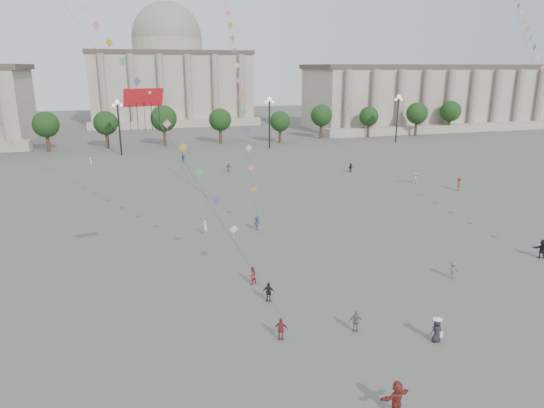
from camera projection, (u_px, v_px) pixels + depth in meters
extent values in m
plane|color=#514F4D|center=(341.00, 315.00, 33.76)|extent=(360.00, 360.00, 0.00)
cube|color=#A39889|center=(445.00, 98.00, 139.57)|extent=(80.00, 22.00, 16.00)
cube|color=#4B3F37|center=(448.00, 67.00, 137.22)|extent=(81.60, 22.44, 1.20)
cube|color=#A39889|center=(472.00, 127.00, 129.49)|extent=(84.00, 4.00, 2.00)
cube|color=#A39889|center=(170.00, 89.00, 151.00)|extent=(46.00, 30.00, 20.00)
cube|color=#4B3F37|center=(168.00, 53.00, 148.10)|extent=(46.92, 30.60, 1.20)
cube|color=#A39889|center=(177.00, 124.00, 137.77)|extent=(48.30, 4.00, 2.00)
cylinder|color=#A39889|center=(168.00, 47.00, 147.58)|extent=(21.00, 21.00, 5.00)
sphere|color=gray|center=(167.00, 38.00, 146.89)|extent=(21.00, 21.00, 21.00)
cylinder|color=#3C2C1E|center=(43.00, 144.00, 97.13)|extent=(0.70, 0.70, 3.52)
sphere|color=black|center=(41.00, 125.00, 96.12)|extent=(5.12, 5.12, 5.12)
cylinder|color=#3C2C1E|center=(106.00, 141.00, 100.38)|extent=(0.70, 0.70, 3.52)
sphere|color=black|center=(104.00, 123.00, 99.38)|extent=(5.12, 5.12, 5.12)
cylinder|color=#3C2C1E|center=(165.00, 139.00, 103.64)|extent=(0.70, 0.70, 3.52)
sphere|color=black|center=(164.00, 121.00, 102.63)|extent=(5.12, 5.12, 5.12)
cylinder|color=#3C2C1E|center=(220.00, 137.00, 106.89)|extent=(0.70, 0.70, 3.52)
sphere|color=black|center=(220.00, 120.00, 105.88)|extent=(5.12, 5.12, 5.12)
cylinder|color=#3C2C1E|center=(272.00, 135.00, 110.14)|extent=(0.70, 0.70, 3.52)
sphere|color=black|center=(272.00, 118.00, 109.13)|extent=(5.12, 5.12, 5.12)
cylinder|color=#3C2C1E|center=(321.00, 133.00, 113.39)|extent=(0.70, 0.70, 3.52)
sphere|color=black|center=(322.00, 117.00, 112.39)|extent=(5.12, 5.12, 5.12)
cylinder|color=#3C2C1E|center=(368.00, 131.00, 116.64)|extent=(0.70, 0.70, 3.52)
sphere|color=black|center=(369.00, 115.00, 115.64)|extent=(5.12, 5.12, 5.12)
cylinder|color=#3C2C1E|center=(412.00, 129.00, 119.90)|extent=(0.70, 0.70, 3.52)
sphere|color=black|center=(413.00, 114.00, 118.89)|extent=(5.12, 5.12, 5.12)
cylinder|color=#3C2C1E|center=(453.00, 127.00, 123.15)|extent=(0.70, 0.70, 3.52)
sphere|color=black|center=(455.00, 113.00, 122.14)|extent=(5.12, 5.12, 5.12)
cylinder|color=#262628|center=(119.00, 130.00, 92.93)|extent=(0.36, 0.36, 10.00)
sphere|color=#FFE5B2|center=(117.00, 102.00, 91.50)|extent=(0.90, 0.90, 0.90)
sphere|color=#FFE5B2|center=(113.00, 105.00, 91.48)|extent=(0.60, 0.60, 0.60)
sphere|color=#FFE5B2|center=(121.00, 105.00, 91.86)|extent=(0.60, 0.60, 0.60)
cylinder|color=#262628|center=(269.00, 125.00, 101.06)|extent=(0.36, 0.36, 10.00)
sphere|color=#FFE5B2|center=(269.00, 99.00, 99.63)|extent=(0.90, 0.90, 0.90)
sphere|color=#FFE5B2|center=(266.00, 102.00, 99.61)|extent=(0.60, 0.60, 0.60)
sphere|color=#FFE5B2|center=(273.00, 102.00, 99.99)|extent=(0.60, 0.60, 0.60)
cylinder|color=#262628|center=(397.00, 120.00, 109.19)|extent=(0.36, 0.36, 10.00)
sphere|color=#FFE5B2|center=(399.00, 97.00, 107.77)|extent=(0.90, 0.90, 0.90)
sphere|color=#FFE5B2|center=(396.00, 99.00, 107.74)|extent=(0.60, 0.60, 0.60)
sphere|color=#FFE5B2|center=(401.00, 99.00, 108.12)|extent=(0.60, 0.60, 0.60)
imported|color=#37597D|center=(183.00, 158.00, 86.92)|extent=(1.06, 0.74, 1.67)
imported|color=black|center=(542.00, 249.00, 43.55)|extent=(1.70, 0.94, 1.75)
imported|color=white|center=(185.00, 149.00, 95.45)|extent=(1.71, 1.61, 1.92)
imported|color=#5C5B5F|center=(453.00, 270.00, 39.34)|extent=(1.03, 0.67, 1.50)
imported|color=silver|center=(415.00, 178.00, 71.67)|extent=(1.53, 0.72, 1.59)
imported|color=maroon|center=(459.00, 184.00, 67.24)|extent=(1.31, 1.41, 1.91)
imported|color=black|center=(351.00, 168.00, 79.11)|extent=(1.45, 1.00, 1.50)
imported|color=silver|center=(91.00, 162.00, 83.45)|extent=(0.61, 0.72, 1.67)
imported|color=slate|center=(229.00, 168.00, 79.22)|extent=(1.38, 1.15, 1.49)
imported|color=silver|center=(205.00, 228.00, 49.60)|extent=(0.66, 0.66, 1.54)
imported|color=maroon|center=(281.00, 329.00, 30.48)|extent=(0.95, 0.73, 1.51)
imported|color=black|center=(269.00, 292.00, 35.46)|extent=(0.96, 0.72, 1.51)
imported|color=maroon|center=(397.00, 398.00, 23.86)|extent=(1.81, 0.86, 1.87)
imported|color=slate|center=(356.00, 321.00, 31.42)|extent=(0.95, 0.64, 1.50)
imported|color=#A02F2B|center=(252.00, 275.00, 38.37)|extent=(0.87, 0.77, 1.48)
imported|color=navy|center=(257.00, 223.00, 50.95)|extent=(1.17, 1.00, 1.57)
imported|color=black|center=(437.00, 331.00, 30.26)|extent=(0.76, 0.52, 1.52)
cone|color=white|center=(438.00, 319.00, 30.03)|extent=(0.52, 0.52, 0.14)
cylinder|color=white|center=(438.00, 319.00, 30.04)|extent=(0.60, 0.60, 0.02)
cube|color=white|center=(441.00, 334.00, 30.25)|extent=(0.22, 0.10, 0.35)
cube|color=red|center=(143.00, 97.00, 27.06)|extent=(2.26, 0.95, 1.02)
cube|color=#167E24|center=(137.00, 93.00, 26.86)|extent=(0.38, 0.26, 0.34)
cube|color=#1E53A5|center=(149.00, 93.00, 27.05)|extent=(0.38, 0.26, 0.34)
sphere|color=yellow|center=(137.00, 93.00, 26.83)|extent=(0.20, 0.20, 0.20)
sphere|color=yellow|center=(150.00, 93.00, 27.02)|extent=(0.20, 0.20, 0.20)
cylinder|color=#3F3F3F|center=(216.00, 213.00, 28.65)|extent=(0.02, 0.02, 15.51)
cylinder|color=#3F3F3F|center=(67.00, 9.00, 47.38)|extent=(0.02, 0.02, 63.30)
cube|color=silver|center=(234.00, 229.00, 38.62)|extent=(0.76, 0.25, 0.76)
cube|color=#6C4D9A|center=(216.00, 199.00, 39.22)|extent=(0.76, 0.25, 0.76)
cube|color=#4FAC60|center=(199.00, 172.00, 39.87)|extent=(0.76, 0.25, 0.76)
cube|color=gold|center=(183.00, 147.00, 40.54)|extent=(0.76, 0.25, 0.76)
cube|color=pink|center=(167.00, 124.00, 41.23)|extent=(0.76, 0.25, 0.76)
cube|color=silver|center=(152.00, 102.00, 41.94)|extent=(0.76, 0.25, 0.76)
cube|color=#6C4D9A|center=(137.00, 81.00, 42.66)|extent=(0.76, 0.25, 0.76)
cube|color=#4FAC60|center=(123.00, 61.00, 43.39)|extent=(0.76, 0.25, 0.76)
cube|color=gold|center=(109.00, 43.00, 44.13)|extent=(0.76, 0.25, 0.76)
cube|color=pink|center=(96.00, 25.00, 44.87)|extent=(0.76, 0.25, 0.76)
cube|color=silver|center=(83.00, 8.00, 45.62)|extent=(0.76, 0.25, 0.76)
cylinder|color=#3F3F3F|center=(223.00, 0.00, 62.86)|extent=(0.02, 0.02, 61.51)
cube|color=gold|center=(254.00, 190.00, 51.27)|extent=(0.76, 0.25, 0.76)
cube|color=pink|center=(251.00, 168.00, 51.94)|extent=(0.76, 0.25, 0.76)
cube|color=silver|center=(249.00, 148.00, 52.64)|extent=(0.76, 0.25, 0.76)
cube|color=#6C4D9A|center=(246.00, 130.00, 53.38)|extent=(0.76, 0.25, 0.76)
cube|color=#4FAC60|center=(244.00, 112.00, 54.13)|extent=(0.76, 0.25, 0.76)
cube|color=gold|center=(241.00, 96.00, 54.89)|extent=(0.76, 0.25, 0.76)
cube|color=pink|center=(239.00, 80.00, 55.67)|extent=(0.76, 0.25, 0.76)
cube|color=silver|center=(237.00, 66.00, 56.46)|extent=(0.76, 0.25, 0.76)
cube|color=#6C4D9A|center=(234.00, 51.00, 57.25)|extent=(0.76, 0.25, 0.76)
cube|color=#4FAC60|center=(232.00, 38.00, 58.06)|extent=(0.76, 0.25, 0.76)
cube|color=gold|center=(230.00, 25.00, 58.86)|extent=(0.76, 0.25, 0.76)
cube|color=pink|center=(228.00, 13.00, 59.68)|extent=(0.76, 0.25, 0.76)
cube|color=silver|center=(226.00, 1.00, 60.50)|extent=(0.76, 0.25, 0.76)
cylinder|color=#3F3F3F|center=(533.00, 62.00, 59.93)|extent=(0.02, 0.02, 64.49)
cube|color=pink|center=(542.00, 68.00, 55.76)|extent=(0.76, 0.25, 0.76)
cube|color=silver|center=(538.00, 57.00, 57.60)|extent=(0.76, 0.25, 0.76)
cube|color=#6C4D9A|center=(535.00, 47.00, 59.45)|extent=(0.76, 0.25, 0.76)
cube|color=#4FAC60|center=(531.00, 37.00, 61.31)|extent=(0.76, 0.25, 0.76)
cube|color=gold|center=(528.00, 29.00, 63.17)|extent=(0.76, 0.25, 0.76)
cube|color=pink|center=(524.00, 20.00, 65.03)|extent=(0.76, 0.25, 0.76)
cube|color=silver|center=(521.00, 13.00, 66.89)|extent=(0.76, 0.25, 0.76)
cube|color=#6C4D9A|center=(518.00, 5.00, 68.76)|extent=(0.76, 0.25, 0.76)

